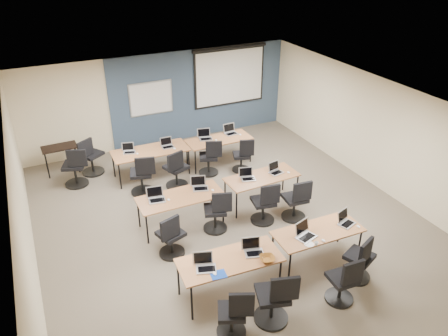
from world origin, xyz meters
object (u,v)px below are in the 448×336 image
laptop_8 (129,150)px  spare_chair_a (90,159)px  training_table_front_left (230,261)px  task_chair_9 (176,172)px  task_chair_1 (275,301)px  laptop_5 (200,185)px  laptop_0 (205,264)px  task_chair_10 (210,160)px  task_chair_6 (265,206)px  task_chair_8 (143,178)px  task_chair_5 (217,214)px  whiteboard (151,98)px  training_table_mid_right (262,178)px  training_table_back_right (219,141)px  task_chair_3 (360,262)px  task_chair_4 (171,239)px  utility_table (60,150)px  laptop_6 (247,176)px  task_chair_2 (344,284)px  laptop_10 (205,136)px  task_chair_11 (243,158)px  task_chair_7 (296,203)px  training_table_mid_left (180,198)px  laptop_7 (275,170)px  laptop_9 (167,145)px  training_table_front_right (318,233)px  training_table_back_left (150,152)px  projector_screen (230,73)px  laptop_4 (156,197)px  laptop_3 (345,220)px  laptop_11 (230,131)px  laptop_2 (305,233)px  task_chair_0 (234,317)px

laptop_8 → spare_chair_a: spare_chair_a is taller
training_table_front_left → task_chair_9: 3.85m
task_chair_1 → laptop_5: (0.08, 3.32, 0.36)m
laptop_0 → task_chair_10: bearing=84.6°
task_chair_1 → task_chair_6: 2.80m
task_chair_10 → task_chair_8: bearing=-153.2°
task_chair_5 → whiteboard: bearing=108.1°
training_table_mid_right → training_table_back_right: size_ratio=0.97×
task_chair_3 → spare_chair_a: size_ratio=0.95×
task_chair_4 → utility_table: 4.72m
whiteboard → laptop_6: whiteboard is taller
task_chair_2 → task_chair_6: 2.63m
laptop_10 → task_chair_5: bearing=-94.4°
task_chair_11 → task_chair_7: bearing=-69.0°
training_table_mid_left → laptop_7: laptop_7 is taller
laptop_9 → task_chair_6: bearing=-68.7°
training_table_front_right → task_chair_11: 3.87m
training_table_back_left → laptop_5: size_ratio=5.78×
task_chair_1 → task_chair_3: size_ratio=1.06×
task_chair_2 → laptop_5: 3.68m
laptop_8 → task_chair_2: bearing=-53.3°
projector_screen → task_chair_3: 7.40m
projector_screen → laptop_4: (-3.70, -4.10, -1.09)m
training_table_back_right → laptop_7: bearing=-79.7°
training_table_back_left → laptop_8: 0.54m
training_table_back_left → whiteboard: bearing=71.7°
task_chair_4 → task_chair_8: size_ratio=0.95×
training_table_front_left → training_table_mid_left: size_ratio=0.98×
utility_table → task_chair_7: bearing=-47.4°
projector_screen → task_chair_3: bearing=-97.0°
training_table_mid_right → training_table_mid_left: bearing=177.8°
task_chair_2 → laptop_4: bearing=126.9°
laptop_5 → projector_screen: bearing=74.4°
laptop_5 → laptop_7: 1.87m
task_chair_1 → laptop_3: size_ratio=3.27×
task_chair_1 → task_chair_11: 5.14m
laptop_5 → task_chair_10: task_chair_10 is taller
laptop_6 → utility_table: size_ratio=0.36×
laptop_11 → laptop_8: bearing=175.3°
training_table_mid_right → laptop_0: 3.30m
laptop_3 → laptop_6: (-0.89, 2.32, -0.00)m
laptop_4 → laptop_6: laptop_4 is taller
task_chair_6 → training_table_back_right: bearing=94.4°
laptop_2 → laptop_6: bearing=71.7°
laptop_5 → task_chair_9: bearing=110.1°
training_table_front_left → task_chair_7: bearing=34.7°
laptop_4 → task_chair_5: 1.33m
training_table_mid_right → task_chair_0: (-2.28, -3.15, -0.29)m
task_chair_0 → laptop_5: bearing=100.4°
training_table_back_right → training_table_mid_right: bearing=-89.3°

